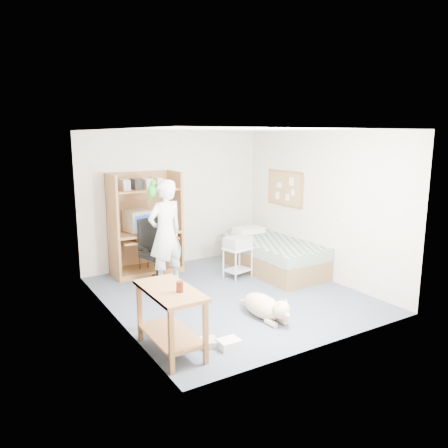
% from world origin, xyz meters
% --- Properties ---
extents(floor, '(4.00, 4.00, 0.00)m').
position_xyz_m(floor, '(0.00, 0.00, 0.00)').
color(floor, '#485262').
rests_on(floor, ground).
extents(wall_back, '(3.60, 0.02, 2.50)m').
position_xyz_m(wall_back, '(0.00, 2.00, 1.25)').
color(wall_back, beige).
rests_on(wall_back, floor).
extents(wall_right, '(0.02, 4.00, 2.50)m').
position_xyz_m(wall_right, '(1.80, 0.00, 1.25)').
color(wall_right, beige).
rests_on(wall_right, floor).
extents(wall_left, '(0.02, 4.00, 2.50)m').
position_xyz_m(wall_left, '(-1.80, 0.00, 1.25)').
color(wall_left, beige).
rests_on(wall_left, floor).
extents(ceiling, '(3.60, 4.00, 0.02)m').
position_xyz_m(ceiling, '(0.00, 0.00, 2.50)').
color(ceiling, white).
rests_on(ceiling, wall_back).
extents(computer_hutch, '(1.20, 0.63, 1.80)m').
position_xyz_m(computer_hutch, '(-0.70, 1.74, 0.82)').
color(computer_hutch, brown).
rests_on(computer_hutch, floor).
extents(bed, '(1.02, 2.02, 0.66)m').
position_xyz_m(bed, '(1.30, 0.62, 0.29)').
color(bed, brown).
rests_on(bed, floor).
extents(side_desk, '(0.50, 1.00, 0.75)m').
position_xyz_m(side_desk, '(-1.55, -1.20, 0.49)').
color(side_desk, brown).
rests_on(side_desk, floor).
extents(corkboard, '(0.04, 0.94, 0.66)m').
position_xyz_m(corkboard, '(1.77, 0.90, 1.45)').
color(corkboard, '#9C6E46').
rests_on(corkboard, wall_right).
extents(office_chair, '(0.59, 0.59, 1.05)m').
position_xyz_m(office_chair, '(-0.74, 1.20, 0.38)').
color(office_chair, black).
rests_on(office_chair, floor).
extents(person, '(0.71, 0.55, 1.75)m').
position_xyz_m(person, '(-0.67, 0.89, 0.87)').
color(person, white).
rests_on(person, floor).
extents(parrot, '(0.13, 0.22, 0.35)m').
position_xyz_m(parrot, '(-0.87, 0.91, 1.60)').
color(parrot, '#13891E').
rests_on(parrot, person).
extents(dog, '(0.36, 1.03, 0.39)m').
position_xyz_m(dog, '(-0.09, -1.02, 0.17)').
color(dog, tan).
rests_on(dog, floor).
extents(printer_cart, '(0.51, 0.44, 0.54)m').
position_xyz_m(printer_cart, '(0.55, 0.64, 0.35)').
color(printer_cart, silver).
rests_on(printer_cart, floor).
extents(printer, '(0.48, 0.40, 0.18)m').
position_xyz_m(printer, '(0.55, 0.64, 0.63)').
color(printer, '#A9A9A4').
rests_on(printer, printer_cart).
extents(crt_monitor, '(0.44, 0.46, 0.37)m').
position_xyz_m(crt_monitor, '(-0.82, 1.75, 0.96)').
color(crt_monitor, beige).
rests_on(crt_monitor, computer_hutch).
extents(keyboard, '(0.47, 0.22, 0.03)m').
position_xyz_m(keyboard, '(-0.71, 1.58, 0.67)').
color(keyboard, beige).
rests_on(keyboard, computer_hutch).
extents(pencil_cup, '(0.08, 0.08, 0.12)m').
position_xyz_m(pencil_cup, '(-0.30, 1.65, 0.82)').
color(pencil_cup, gold).
rests_on(pencil_cup, computer_hutch).
extents(drink_glass, '(0.08, 0.08, 0.12)m').
position_xyz_m(drink_glass, '(-1.50, -1.35, 0.81)').
color(drink_glass, '#40160A').
rests_on(drink_glass, side_desk).
extents(floor_box_a, '(0.25, 0.21, 0.10)m').
position_xyz_m(floor_box_a, '(-0.94, -1.47, 0.05)').
color(floor_box_a, white).
rests_on(floor_box_a, floor).
extents(floor_box_b, '(0.24, 0.26, 0.08)m').
position_xyz_m(floor_box_b, '(-1.12, -1.31, 0.04)').
color(floor_box_b, '#B5B5B0').
rests_on(floor_box_b, floor).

